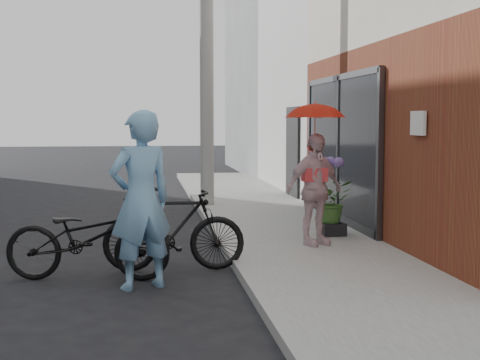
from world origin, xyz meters
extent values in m
plane|color=black|center=(0.00, 0.00, 0.00)|extent=(80.00, 80.00, 0.00)
cube|color=gray|center=(2.10, 2.00, 0.06)|extent=(2.20, 24.00, 0.12)
cube|color=#9E9E99|center=(0.94, 2.00, 0.06)|extent=(0.12, 24.00, 0.12)
cube|color=black|center=(3.16, 3.50, 1.36)|extent=(0.06, 3.80, 2.40)
cube|color=white|center=(3.16, 0.20, 1.82)|extent=(0.04, 0.40, 0.30)
cube|color=silver|center=(7.20, 9.00, 3.50)|extent=(8.00, 6.00, 7.00)
cube|color=gray|center=(7.20, 16.00, 3.50)|extent=(8.00, 8.00, 7.00)
cylinder|color=#9E9E99|center=(1.10, 6.00, 3.50)|extent=(0.28, 0.28, 7.00)
imported|color=#76ABD2|center=(-0.24, -0.31, 0.98)|extent=(0.84, 0.71, 1.97)
imported|color=black|center=(-0.85, 0.16, 0.50)|extent=(2.00, 0.98, 1.00)
imported|color=black|center=(0.16, 0.50, 0.52)|extent=(1.76, 0.58, 1.05)
imported|color=beige|center=(2.14, 1.32, 0.90)|extent=(0.99, 0.71, 1.56)
imported|color=red|center=(2.14, 1.32, 2.02)|extent=(0.79, 0.79, 0.69)
cube|color=black|center=(2.61, 2.04, 0.21)|extent=(0.38, 0.38, 0.19)
imported|color=#3B6A2A|center=(2.61, 2.04, 0.63)|extent=(0.59, 0.51, 0.66)
camera|label=1|loc=(-0.21, -7.66, 1.87)|focal=50.00mm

